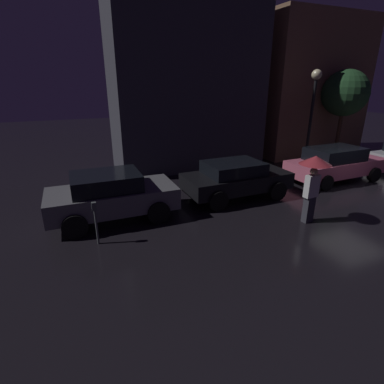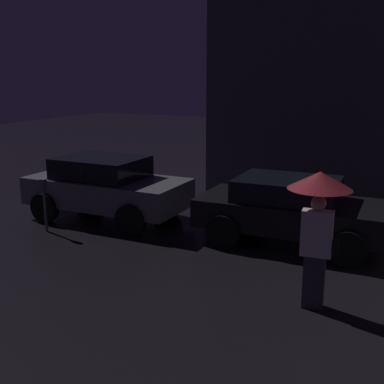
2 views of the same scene
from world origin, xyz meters
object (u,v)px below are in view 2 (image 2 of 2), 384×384
parked_car_grey (106,186)px  parking_meter (44,199)px  pedestrian_with_umbrella (319,207)px  parked_car_black (292,209)px

parked_car_grey → parking_meter: bearing=-112.8°
parked_car_grey → pedestrian_with_umbrella: bearing=-24.4°
parked_car_grey → pedestrian_with_umbrella: 6.24m
parked_car_black → pedestrian_with_umbrella: pedestrian_with_umbrella is taller
pedestrian_with_umbrella → parking_meter: bearing=-15.4°
parked_car_black → parking_meter: (-5.25, -1.60, 0.01)m
parked_car_black → parking_meter: bearing=-163.6°
parking_meter → pedestrian_with_umbrella: bearing=-10.5°
pedestrian_with_umbrella → parking_meter: 6.41m
parked_car_grey → parked_car_black: bearing=2.3°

